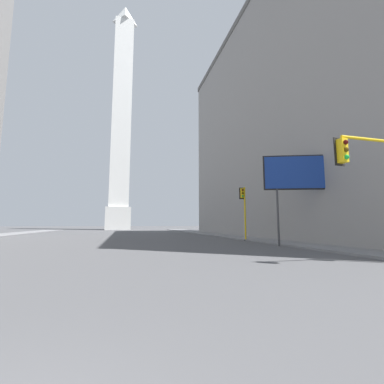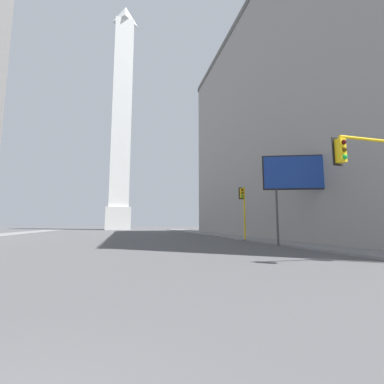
{
  "view_description": "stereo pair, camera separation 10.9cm",
  "coord_description": "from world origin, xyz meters",
  "px_view_note": "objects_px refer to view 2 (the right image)",
  "views": [
    {
      "loc": [
        1.57,
        -1.73,
        1.87
      ],
      "look_at": [
        17.31,
        57.39,
        9.42
      ],
      "focal_mm": 24.0,
      "sensor_mm": 36.0,
      "label": 1
    },
    {
      "loc": [
        1.68,
        -1.76,
        1.87
      ],
      "look_at": [
        17.31,
        57.39,
        9.42
      ],
      "focal_mm": 24.0,
      "sensor_mm": 36.0,
      "label": 2
    }
  ],
  "objects_px": {
    "traffic_light_mid_right": "(243,205)",
    "billboard_sign": "(303,174)",
    "obelisk": "(122,117)",
    "traffic_light_near_right": "(381,168)"
  },
  "relations": [
    {
      "from": "traffic_light_mid_right",
      "to": "billboard_sign",
      "type": "relative_size",
      "value": 0.77
    },
    {
      "from": "obelisk",
      "to": "traffic_light_mid_right",
      "type": "relative_size",
      "value": 12.64
    },
    {
      "from": "obelisk",
      "to": "billboard_sign",
      "type": "xyz_separation_m",
      "value": [
        16.35,
        -64.11,
        -30.06
      ]
    },
    {
      "from": "billboard_sign",
      "to": "traffic_light_near_right",
      "type": "bearing_deg",
      "value": -108.01
    },
    {
      "from": "obelisk",
      "to": "billboard_sign",
      "type": "height_order",
      "value": "obelisk"
    },
    {
      "from": "traffic_light_mid_right",
      "to": "obelisk",
      "type": "bearing_deg",
      "value": 104.56
    },
    {
      "from": "traffic_light_near_right",
      "to": "billboard_sign",
      "type": "xyz_separation_m",
      "value": [
        2.99,
        9.21,
        1.59
      ]
    },
    {
      "from": "billboard_sign",
      "to": "traffic_light_mid_right",
      "type": "bearing_deg",
      "value": 102.52
    },
    {
      "from": "traffic_light_near_right",
      "to": "traffic_light_mid_right",
      "type": "height_order",
      "value": "traffic_light_mid_right"
    },
    {
      "from": "traffic_light_near_right",
      "to": "obelisk",
      "type": "bearing_deg",
      "value": 100.33
    }
  ]
}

